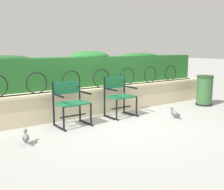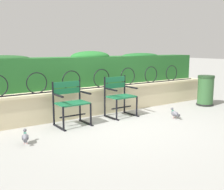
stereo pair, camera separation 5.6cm
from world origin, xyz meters
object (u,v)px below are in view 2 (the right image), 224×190
pigeon_far_side (25,137)px  trash_bin (205,91)px  park_chair_left (71,101)px  park_chair_right (119,95)px  pigeon_near_chairs (175,113)px

pigeon_far_side → trash_bin: bearing=3.4°
park_chair_left → trash_bin: 3.71m
park_chair_right → pigeon_far_side: bearing=-164.2°
trash_bin → pigeon_near_chairs: bearing=-163.2°
park_chair_left → pigeon_far_side: (-1.07, -0.59, -0.35)m
park_chair_right → trash_bin: (2.50, -0.36, -0.09)m
pigeon_near_chairs → pigeon_far_side: size_ratio=1.01×
park_chair_right → pigeon_near_chairs: (0.82, -0.87, -0.35)m
pigeon_far_side → park_chair_right: bearing=15.8°
park_chair_right → pigeon_far_side: (-2.27, -0.64, -0.35)m
park_chair_right → pigeon_far_side: size_ratio=3.03×
park_chair_left → pigeon_far_side: park_chair_left is taller
pigeon_far_side → trash_bin: (4.77, 0.28, 0.26)m
park_chair_right → pigeon_near_chairs: 1.25m
park_chair_left → trash_bin: size_ratio=1.09×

